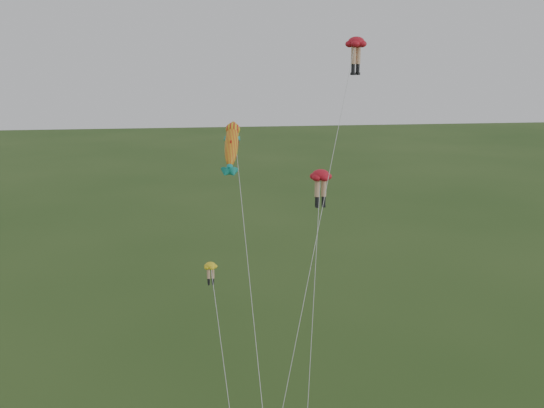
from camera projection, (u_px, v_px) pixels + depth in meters
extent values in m
ellipsoid|color=#B51220|center=(356.00, 42.00, 37.29)|extent=(1.87, 1.87, 0.68)
cylinder|color=tan|center=(353.00, 55.00, 37.36)|extent=(0.30, 0.30, 1.04)
cylinder|color=black|center=(353.00, 68.00, 37.55)|extent=(0.24, 0.24, 0.52)
cube|color=black|center=(353.00, 74.00, 37.63)|extent=(0.30, 0.35, 0.15)
cylinder|color=tan|center=(358.00, 55.00, 37.61)|extent=(0.30, 0.30, 1.04)
cylinder|color=black|center=(358.00, 68.00, 37.80)|extent=(0.24, 0.24, 0.52)
cube|color=black|center=(358.00, 74.00, 37.88)|extent=(0.30, 0.35, 0.15)
cylinder|color=silver|center=(317.00, 236.00, 34.46)|extent=(6.67, 10.54, 22.18)
ellipsoid|color=#B51220|center=(321.00, 175.00, 37.33)|extent=(1.51, 1.51, 0.70)
cylinder|color=tan|center=(317.00, 188.00, 37.49)|extent=(0.31, 0.31, 1.07)
cylinder|color=black|center=(317.00, 201.00, 37.69)|extent=(0.24, 0.24, 0.54)
cube|color=black|center=(317.00, 206.00, 37.77)|extent=(0.20, 0.33, 0.16)
cylinder|color=tan|center=(324.00, 188.00, 37.58)|extent=(0.31, 0.31, 1.07)
cylinder|color=black|center=(324.00, 200.00, 37.77)|extent=(0.24, 0.24, 0.54)
cube|color=black|center=(323.00, 206.00, 37.86)|extent=(0.20, 0.33, 0.16)
cylinder|color=silver|center=(314.00, 300.00, 35.46)|extent=(2.07, 7.10, 14.23)
ellipsoid|color=yellow|center=(210.00, 265.00, 37.48)|extent=(0.88, 0.88, 0.43)
cylinder|color=tan|center=(208.00, 273.00, 37.60)|extent=(0.19, 0.19, 0.66)
cylinder|color=black|center=(209.00, 281.00, 37.72)|extent=(0.15, 0.15, 0.33)
cube|color=black|center=(209.00, 284.00, 37.77)|extent=(0.11, 0.19, 0.10)
cylinder|color=tan|center=(213.00, 273.00, 37.62)|extent=(0.19, 0.19, 0.66)
cylinder|color=black|center=(213.00, 281.00, 37.75)|extent=(0.15, 0.15, 0.33)
cube|color=black|center=(213.00, 284.00, 37.80)|extent=(0.11, 0.19, 0.10)
cylinder|color=silver|center=(224.00, 364.00, 33.81)|extent=(1.06, 9.87, 8.63)
ellipsoid|color=yellow|center=(232.00, 144.00, 35.57)|extent=(1.39, 3.07, 2.96)
sphere|color=yellow|center=(232.00, 144.00, 35.57)|extent=(1.10, 1.41, 1.27)
cone|color=#14887D|center=(232.00, 144.00, 35.57)|extent=(0.89, 1.30, 1.20)
cone|color=#14887D|center=(232.00, 144.00, 35.57)|extent=(0.89, 1.30, 1.20)
cone|color=#14887D|center=(232.00, 144.00, 35.57)|extent=(0.51, 0.73, 0.67)
cone|color=#14887D|center=(232.00, 144.00, 35.57)|extent=(0.51, 0.73, 0.67)
cone|color=#B31B12|center=(232.00, 144.00, 35.57)|extent=(0.55, 0.73, 0.66)
cylinder|color=silver|center=(249.00, 299.00, 33.38)|extent=(1.20, 8.77, 16.02)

